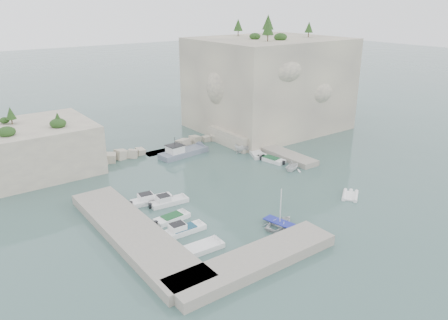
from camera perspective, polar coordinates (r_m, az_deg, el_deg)
ground at (r=56.58m, az=3.61°, el=-4.55°), size 400.00×400.00×0.00m
cliff_east at (r=85.21m, az=5.80°, el=9.87°), size 26.00×22.00×17.00m
cliff_terrace at (r=76.89m, az=2.53°, el=3.25°), size 8.00×10.00×2.50m
outcrop_west at (r=68.61m, az=-23.51°, el=1.40°), size 16.00×14.00×7.00m
quay_west at (r=47.53m, az=-11.77°, el=-9.36°), size 5.00×24.00×1.10m
quay_south at (r=42.28m, az=4.01°, el=-12.99°), size 18.00×4.00×1.10m
ledge_east at (r=71.73m, az=6.82°, el=1.15°), size 3.00×16.00×0.80m
breakwater at (r=72.90m, az=-8.10°, el=1.65°), size 28.00×3.00×1.40m
motorboat_a at (r=55.27m, az=-9.39°, el=-5.43°), size 5.78×2.43×1.40m
motorboat_b at (r=54.52m, az=-7.18°, el=-5.68°), size 5.34×2.18×1.40m
motorboat_c at (r=50.62m, az=-6.80°, el=-7.82°), size 4.68×2.04×0.70m
motorboat_d at (r=48.02m, az=-5.28°, el=-9.41°), size 5.44×1.72×1.40m
motorboat_e at (r=44.91m, az=-2.83°, el=-11.62°), size 4.76×2.09×0.70m
rowboat at (r=49.48m, az=7.28°, el=-8.54°), size 4.65×3.75×0.85m
inflatable_dinghy at (r=58.20m, az=16.14°, el=-4.63°), size 4.01×3.53×0.44m
tender_east_a at (r=65.07m, az=8.86°, el=-1.36°), size 3.69×3.36×1.67m
tender_east_b at (r=68.43m, az=6.18°, el=-0.13°), size 2.56×5.26×0.70m
tender_east_c at (r=71.05m, az=4.20°, el=0.71°), size 3.95×5.91×0.70m
tender_east_d at (r=72.47m, az=2.98°, el=1.13°), size 4.86×2.16×1.83m
work_boat at (r=70.94m, az=-5.28°, el=0.65°), size 9.39×3.69×2.20m
rowboat_mast at (r=48.33m, az=7.41°, el=-5.91°), size 0.10×0.10×4.20m
vegetation at (r=81.76m, az=2.55°, el=16.18°), size 53.48×13.88×13.40m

